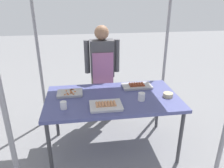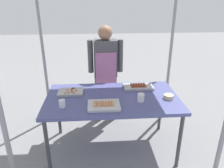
{
  "view_description": "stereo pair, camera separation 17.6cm",
  "coord_description": "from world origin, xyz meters",
  "px_view_note": "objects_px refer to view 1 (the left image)",
  "views": [
    {
      "loc": [
        -0.35,
        -2.35,
        1.91
      ],
      "look_at": [
        0.0,
        0.05,
        0.9
      ],
      "focal_mm": 35.02,
      "sensor_mm": 36.0,
      "label": 1
    },
    {
      "loc": [
        -0.18,
        -2.37,
        1.91
      ],
      "look_at": [
        0.0,
        0.05,
        0.9
      ],
      "focal_mm": 35.02,
      "sensor_mm": 36.0,
      "label": 2
    }
  ],
  "objects_px": {
    "drink_cup_near_edge": "(64,105)",
    "vendor_woman": "(102,68)",
    "tray_pork_links": "(106,106)",
    "drink_cup_by_wok": "(142,97)",
    "stall_table": "(113,101)",
    "condiment_bowl": "(168,95)",
    "tray_grilled_sausages": "(137,86)",
    "tray_meat_skewers": "(70,93)"
  },
  "relations": [
    {
      "from": "stall_table",
      "to": "tray_pork_links",
      "type": "height_order",
      "value": "tray_pork_links"
    },
    {
      "from": "drink_cup_near_edge",
      "to": "vendor_woman",
      "type": "distance_m",
      "value": 1.09
    },
    {
      "from": "condiment_bowl",
      "to": "drink_cup_near_edge",
      "type": "distance_m",
      "value": 1.24
    },
    {
      "from": "tray_grilled_sausages",
      "to": "drink_cup_near_edge",
      "type": "bearing_deg",
      "value": -153.75
    },
    {
      "from": "tray_grilled_sausages",
      "to": "tray_meat_skewers",
      "type": "xyz_separation_m",
      "value": [
        -0.88,
        -0.1,
        -0.0
      ]
    },
    {
      "from": "condiment_bowl",
      "to": "tray_pork_links",
      "type": "bearing_deg",
      "value": -168.88
    },
    {
      "from": "stall_table",
      "to": "tray_meat_skewers",
      "type": "distance_m",
      "value": 0.54
    },
    {
      "from": "tray_meat_skewers",
      "to": "tray_pork_links",
      "type": "xyz_separation_m",
      "value": [
        0.4,
        -0.39,
        0.0
      ]
    },
    {
      "from": "stall_table",
      "to": "drink_cup_near_edge",
      "type": "height_order",
      "value": "drink_cup_near_edge"
    },
    {
      "from": "tray_grilled_sausages",
      "to": "drink_cup_near_edge",
      "type": "relative_size",
      "value": 4.5
    },
    {
      "from": "tray_grilled_sausages",
      "to": "drink_cup_by_wok",
      "type": "height_order",
      "value": "drink_cup_by_wok"
    },
    {
      "from": "drink_cup_near_edge",
      "to": "drink_cup_by_wok",
      "type": "bearing_deg",
      "value": 4.78
    },
    {
      "from": "tray_meat_skewers",
      "to": "drink_cup_by_wok",
      "type": "distance_m",
      "value": 0.88
    },
    {
      "from": "drink_cup_near_edge",
      "to": "condiment_bowl",
      "type": "bearing_deg",
      "value": 5.68
    },
    {
      "from": "tray_meat_skewers",
      "to": "condiment_bowl",
      "type": "distance_m",
      "value": 1.2
    },
    {
      "from": "tray_grilled_sausages",
      "to": "drink_cup_by_wok",
      "type": "distance_m",
      "value": 0.39
    },
    {
      "from": "tray_meat_skewers",
      "to": "tray_pork_links",
      "type": "height_order",
      "value": "tray_pork_links"
    },
    {
      "from": "tray_grilled_sausages",
      "to": "drink_cup_by_wok",
      "type": "bearing_deg",
      "value": -96.31
    },
    {
      "from": "drink_cup_near_edge",
      "to": "drink_cup_by_wok",
      "type": "relative_size",
      "value": 0.91
    },
    {
      "from": "tray_pork_links",
      "to": "drink_cup_by_wok",
      "type": "bearing_deg",
      "value": 13.56
    },
    {
      "from": "drink_cup_near_edge",
      "to": "vendor_woman",
      "type": "relative_size",
      "value": 0.06
    },
    {
      "from": "tray_meat_skewers",
      "to": "drink_cup_near_edge",
      "type": "xyz_separation_m",
      "value": [
        -0.06,
        -0.36,
        0.03
      ]
    },
    {
      "from": "drink_cup_near_edge",
      "to": "vendor_woman",
      "type": "height_order",
      "value": "vendor_woman"
    },
    {
      "from": "stall_table",
      "to": "tray_pork_links",
      "type": "relative_size",
      "value": 4.5
    },
    {
      "from": "vendor_woman",
      "to": "tray_meat_skewers",
      "type": "bearing_deg",
      "value": 51.91
    },
    {
      "from": "tray_pork_links",
      "to": "condiment_bowl",
      "type": "relative_size",
      "value": 2.99
    },
    {
      "from": "tray_meat_skewers",
      "to": "condiment_bowl",
      "type": "relative_size",
      "value": 2.62
    },
    {
      "from": "vendor_woman",
      "to": "drink_cup_near_edge",
      "type": "bearing_deg",
      "value": 61.29
    },
    {
      "from": "stall_table",
      "to": "tray_grilled_sausages",
      "type": "distance_m",
      "value": 0.45
    },
    {
      "from": "tray_pork_links",
      "to": "drink_cup_by_wok",
      "type": "xyz_separation_m",
      "value": [
        0.43,
        0.1,
        0.03
      ]
    },
    {
      "from": "drink_cup_by_wok",
      "to": "stall_table",
      "type": "bearing_deg",
      "value": 156.79
    },
    {
      "from": "tray_meat_skewers",
      "to": "vendor_woman",
      "type": "bearing_deg",
      "value": 51.91
    },
    {
      "from": "drink_cup_near_edge",
      "to": "vendor_woman",
      "type": "xyz_separation_m",
      "value": [
        0.52,
        0.96,
        0.09
      ]
    },
    {
      "from": "vendor_woman",
      "to": "stall_table",
      "type": "bearing_deg",
      "value": 93.47
    },
    {
      "from": "stall_table",
      "to": "drink_cup_by_wok",
      "type": "bearing_deg",
      "value": -23.21
    },
    {
      "from": "drink_cup_by_wok",
      "to": "vendor_woman",
      "type": "relative_size",
      "value": 0.06
    },
    {
      "from": "condiment_bowl",
      "to": "vendor_woman",
      "type": "distance_m",
      "value": 1.1
    },
    {
      "from": "stall_table",
      "to": "drink_cup_by_wok",
      "type": "xyz_separation_m",
      "value": [
        0.32,
        -0.14,
        0.1
      ]
    },
    {
      "from": "stall_table",
      "to": "condiment_bowl",
      "type": "distance_m",
      "value": 0.68
    },
    {
      "from": "condiment_bowl",
      "to": "drink_cup_near_edge",
      "type": "relative_size",
      "value": 1.38
    },
    {
      "from": "tray_grilled_sausages",
      "to": "vendor_woman",
      "type": "relative_size",
      "value": 0.26
    },
    {
      "from": "vendor_woman",
      "to": "condiment_bowl",
      "type": "bearing_deg",
      "value": 130.47
    }
  ]
}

